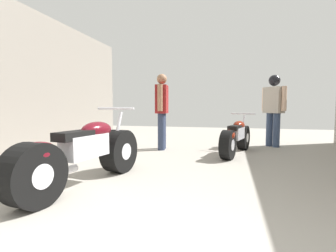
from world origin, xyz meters
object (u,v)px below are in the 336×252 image
Objects in this scene: motorcycle_black_naked at (236,137)px; mechanic_with_helmet at (274,104)px; mechanic_in_blue at (162,107)px; motorcycle_maroon_cruiser at (83,155)px.

motorcycle_black_naked is 1.74m from mechanic_with_helmet.
mechanic_in_blue is at bearing 172.45° from motorcycle_black_naked.
motorcycle_maroon_cruiser is 1.17× the size of motorcycle_black_naked.
motorcycle_black_naked is 1.02× the size of mechanic_with_helmet.
motorcycle_maroon_cruiser is at bearing -124.90° from motorcycle_black_naked.
mechanic_with_helmet reaches higher than motorcycle_black_naked.
mechanic_with_helmet is (2.60, 1.07, 0.08)m from mechanic_in_blue.
mechanic_in_blue is (-1.68, 0.22, 0.64)m from motorcycle_black_naked.
mechanic_in_blue is (0.20, 2.92, 0.59)m from motorcycle_maroon_cruiser.
mechanic_in_blue reaches higher than motorcycle_maroon_cruiser.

